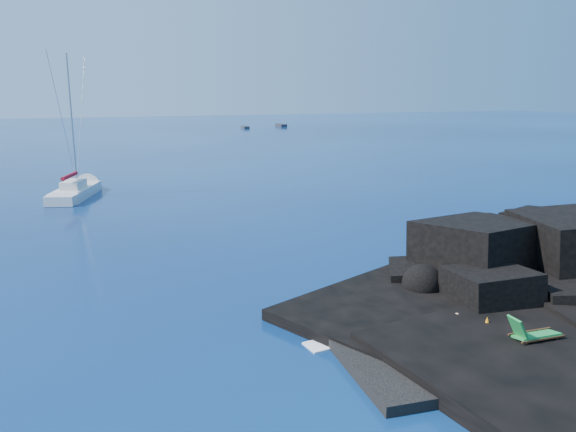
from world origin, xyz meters
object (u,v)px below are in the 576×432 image
sunbather (450,320)px  distant_boat_a (245,128)px  sailboat (76,197)px  marker_cone (487,323)px  deck_chair (537,329)px  distant_boat_b (281,126)px

sunbather → distant_boat_a: sunbather is taller
sailboat → sunbather: size_ratio=7.36×
sailboat → distant_boat_a: sailboat is taller
sunbather → marker_cone: size_ratio=3.35×
sunbather → marker_cone: (0.92, -0.88, 0.07)m
deck_chair → distant_boat_b: size_ratio=0.36×
deck_chair → distant_boat_a: 124.04m
deck_chair → sunbather: (-1.53, 2.56, -0.44)m
distant_boat_a → distant_boat_b: distant_boat_b is taller
sailboat → deck_chair: (13.29, -37.43, 0.97)m
sailboat → sunbather: (11.76, -34.87, 0.53)m
sailboat → distant_boat_a: size_ratio=2.84×
distant_boat_a → sunbather: bearing=-98.6°
deck_chair → sunbather: bearing=125.0°
sailboat → marker_cone: size_ratio=24.66×
sailboat → deck_chair: bearing=-51.5°
sailboat → deck_chair: size_ratio=6.63×
sunbather → distant_boat_a: bearing=52.3°
distant_boat_a → distant_boat_b: (10.99, 3.63, 0.00)m
sailboat → distant_boat_a: bearing=82.0°
deck_chair → marker_cone: deck_chair is taller
distant_boat_a → deck_chair: bearing=-97.6°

